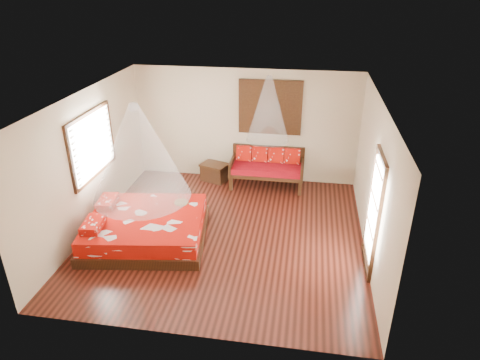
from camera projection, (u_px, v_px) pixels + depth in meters
name	position (u px, v px, depth m)	size (l,w,h in m)	color
room	(224.00, 171.00, 8.09)	(5.54, 5.54, 2.84)	black
bed	(146.00, 227.00, 8.45)	(2.55, 2.37, 0.65)	black
daybed	(267.00, 166.00, 10.50)	(1.79, 0.80, 0.95)	black
storage_chest	(215.00, 172.00, 10.88)	(0.77, 0.66, 0.45)	black
shutter_panel	(270.00, 107.00, 10.20)	(1.52, 0.06, 1.32)	black
window_left	(93.00, 145.00, 8.52)	(0.10, 1.74, 1.34)	black
glazed_door	(373.00, 214.00, 7.30)	(0.08, 1.02, 2.16)	black
wine_tray	(181.00, 200.00, 8.81)	(0.30, 0.30, 0.24)	brown
mosquito_net_main	(138.00, 152.00, 7.75)	(1.83, 1.83, 1.80)	white
mosquito_net_daybed	(268.00, 109.00, 9.74)	(0.99, 0.99, 1.50)	white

